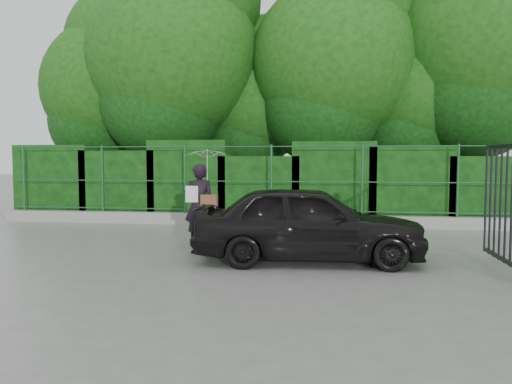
# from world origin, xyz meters

# --- Properties ---
(ground) EXTENTS (80.00, 80.00, 0.00)m
(ground) POSITION_xyz_m (0.00, 0.00, 0.00)
(ground) COLOR gray
(kerb) EXTENTS (14.00, 0.25, 0.30)m
(kerb) POSITION_xyz_m (0.00, 4.50, 0.15)
(kerb) COLOR #9E9E99
(kerb) RESTS_ON ground
(fence) EXTENTS (14.13, 0.06, 1.80)m
(fence) POSITION_xyz_m (0.22, 4.50, 1.20)
(fence) COLOR #1E512B
(fence) RESTS_ON kerb
(hedge) EXTENTS (14.20, 1.20, 2.24)m
(hedge) POSITION_xyz_m (-0.11, 5.50, 1.02)
(hedge) COLOR black
(hedge) RESTS_ON ground
(trees) EXTENTS (17.10, 6.15, 8.08)m
(trees) POSITION_xyz_m (1.14, 7.74, 4.62)
(trees) COLOR black
(trees) RESTS_ON ground
(woman) EXTENTS (0.93, 0.91, 1.96)m
(woman) POSITION_xyz_m (-0.60, 1.35, 1.28)
(woman) COLOR black
(woman) RESTS_ON ground
(car) EXTENTS (3.97, 1.78, 1.32)m
(car) POSITION_xyz_m (1.51, 0.19, 0.66)
(car) COLOR black
(car) RESTS_ON ground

